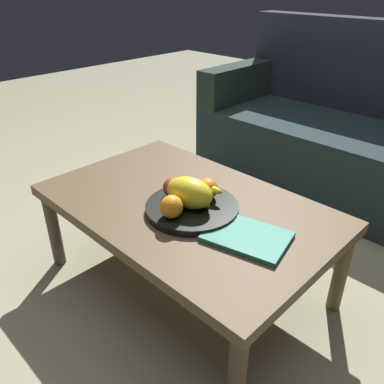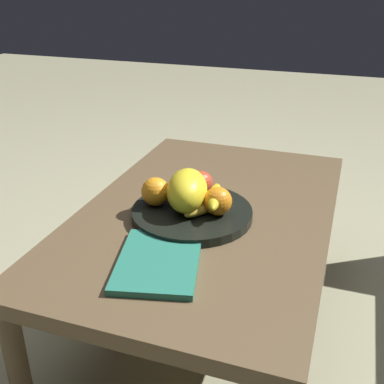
{
  "view_description": "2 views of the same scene",
  "coord_description": "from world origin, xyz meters",
  "px_view_note": "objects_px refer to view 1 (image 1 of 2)",
  "views": [
    {
      "loc": [
        0.87,
        -0.85,
        1.1
      ],
      "look_at": [
        0.06,
        -0.02,
        0.46
      ],
      "focal_mm": 36.67,
      "sensor_mm": 36.0,
      "label": 1
    },
    {
      "loc": [
        1.11,
        0.34,
        0.99
      ],
      "look_at": [
        0.06,
        -0.02,
        0.46
      ],
      "focal_mm": 44.17,
      "sensor_mm": 36.0,
      "label": 2
    }
  ],
  "objects_px": {
    "coffee_table": "(186,212)",
    "couch": "(359,142)",
    "orange_front": "(171,207)",
    "fruit_bowl": "(192,208)",
    "orange_left": "(207,189)",
    "melon_large_front": "(189,193)",
    "apple_front": "(173,187)",
    "banana_bunch": "(201,193)",
    "magazine": "(247,237)"
  },
  "relations": [
    {
      "from": "couch",
      "to": "banana_bunch",
      "type": "bearing_deg",
      "value": -93.13
    },
    {
      "from": "orange_left",
      "to": "apple_front",
      "type": "distance_m",
      "value": 0.12
    },
    {
      "from": "melon_large_front",
      "to": "orange_left",
      "type": "height_order",
      "value": "melon_large_front"
    },
    {
      "from": "couch",
      "to": "orange_front",
      "type": "distance_m",
      "value": 1.35
    },
    {
      "from": "melon_large_front",
      "to": "couch",
      "type": "bearing_deg",
      "value": 87.24
    },
    {
      "from": "couch",
      "to": "orange_left",
      "type": "bearing_deg",
      "value": -92.77
    },
    {
      "from": "orange_left",
      "to": "magazine",
      "type": "height_order",
      "value": "orange_left"
    },
    {
      "from": "orange_left",
      "to": "apple_front",
      "type": "height_order",
      "value": "orange_left"
    },
    {
      "from": "couch",
      "to": "fruit_bowl",
      "type": "xyz_separation_m",
      "value": [
        -0.06,
        -1.24,
        0.09
      ]
    },
    {
      "from": "fruit_bowl",
      "to": "couch",
      "type": "bearing_deg",
      "value": 87.16
    },
    {
      "from": "couch",
      "to": "banana_bunch",
      "type": "relative_size",
      "value": 10.55
    },
    {
      "from": "apple_front",
      "to": "banana_bunch",
      "type": "xyz_separation_m",
      "value": [
        0.09,
        0.05,
        -0.01
      ]
    },
    {
      "from": "apple_front",
      "to": "banana_bunch",
      "type": "distance_m",
      "value": 0.1
    },
    {
      "from": "apple_front",
      "to": "melon_large_front",
      "type": "bearing_deg",
      "value": -4.67
    },
    {
      "from": "couch",
      "to": "orange_front",
      "type": "bearing_deg",
      "value": -92.33
    },
    {
      "from": "banana_bunch",
      "to": "melon_large_front",
      "type": "bearing_deg",
      "value": -85.32
    },
    {
      "from": "couch",
      "to": "orange_front",
      "type": "xyz_separation_m",
      "value": [
        -0.05,
        -1.34,
        0.14
      ]
    },
    {
      "from": "fruit_bowl",
      "to": "orange_left",
      "type": "distance_m",
      "value": 0.09
    },
    {
      "from": "couch",
      "to": "orange_left",
      "type": "xyz_separation_m",
      "value": [
        -0.06,
        -1.17,
        0.14
      ]
    },
    {
      "from": "fruit_bowl",
      "to": "apple_front",
      "type": "distance_m",
      "value": 0.1
    },
    {
      "from": "orange_front",
      "to": "orange_left",
      "type": "relative_size",
      "value": 1.04
    },
    {
      "from": "coffee_table",
      "to": "orange_front",
      "type": "height_order",
      "value": "orange_front"
    },
    {
      "from": "melon_large_front",
      "to": "apple_front",
      "type": "height_order",
      "value": "melon_large_front"
    },
    {
      "from": "fruit_bowl",
      "to": "orange_left",
      "type": "bearing_deg",
      "value": 86.17
    },
    {
      "from": "orange_left",
      "to": "apple_front",
      "type": "xyz_separation_m",
      "value": [
        -0.09,
        -0.08,
        -0.0
      ]
    },
    {
      "from": "orange_left",
      "to": "fruit_bowl",
      "type": "bearing_deg",
      "value": -93.83
    },
    {
      "from": "coffee_table",
      "to": "orange_front",
      "type": "relative_size",
      "value": 13.7
    },
    {
      "from": "apple_front",
      "to": "orange_left",
      "type": "bearing_deg",
      "value": 39.55
    },
    {
      "from": "fruit_bowl",
      "to": "magazine",
      "type": "distance_m",
      "value": 0.24
    },
    {
      "from": "magazine",
      "to": "coffee_table",
      "type": "bearing_deg",
      "value": 162.11
    },
    {
      "from": "melon_large_front",
      "to": "banana_bunch",
      "type": "relative_size",
      "value": 1.05
    },
    {
      "from": "couch",
      "to": "magazine",
      "type": "relative_size",
      "value": 6.8
    },
    {
      "from": "melon_large_front",
      "to": "orange_left",
      "type": "bearing_deg",
      "value": 87.48
    },
    {
      "from": "fruit_bowl",
      "to": "banana_bunch",
      "type": "relative_size",
      "value": 2.01
    },
    {
      "from": "fruit_bowl",
      "to": "coffee_table",
      "type": "bearing_deg",
      "value": 155.8
    },
    {
      "from": "fruit_bowl",
      "to": "apple_front",
      "type": "height_order",
      "value": "apple_front"
    },
    {
      "from": "coffee_table",
      "to": "couch",
      "type": "distance_m",
      "value": 1.22
    },
    {
      "from": "melon_large_front",
      "to": "orange_left",
      "type": "xyz_separation_m",
      "value": [
        0.0,
        0.09,
        -0.02
      ]
    },
    {
      "from": "orange_front",
      "to": "apple_front",
      "type": "xyz_separation_m",
      "value": [
        -0.1,
        0.1,
        -0.0
      ]
    },
    {
      "from": "fruit_bowl",
      "to": "melon_large_front",
      "type": "distance_m",
      "value": 0.07
    },
    {
      "from": "couch",
      "to": "banana_bunch",
      "type": "distance_m",
      "value": 1.2
    },
    {
      "from": "melon_large_front",
      "to": "banana_bunch",
      "type": "bearing_deg",
      "value": 94.68
    },
    {
      "from": "couch",
      "to": "melon_large_front",
      "type": "height_order",
      "value": "couch"
    },
    {
      "from": "couch",
      "to": "melon_large_front",
      "type": "relative_size",
      "value": 10.09
    },
    {
      "from": "orange_front",
      "to": "orange_left",
      "type": "height_order",
      "value": "orange_front"
    },
    {
      "from": "couch",
      "to": "fruit_bowl",
      "type": "relative_size",
      "value": 5.26
    },
    {
      "from": "magazine",
      "to": "orange_front",
      "type": "bearing_deg",
      "value": -169.29
    },
    {
      "from": "apple_front",
      "to": "magazine",
      "type": "bearing_deg",
      "value": 1.47
    },
    {
      "from": "fruit_bowl",
      "to": "banana_bunch",
      "type": "bearing_deg",
      "value": 94.7
    },
    {
      "from": "coffee_table",
      "to": "couch",
      "type": "xyz_separation_m",
      "value": [
        0.12,
        1.21,
        -0.04
      ]
    }
  ]
}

